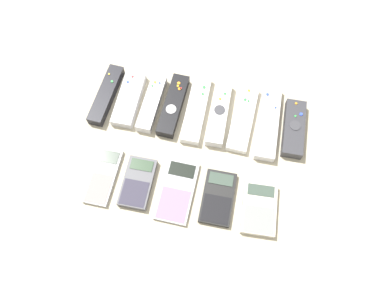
{
  "coord_description": "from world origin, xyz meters",
  "views": [
    {
      "loc": [
        0.08,
        -0.36,
        0.89
      ],
      "look_at": [
        0.0,
        0.03,
        0.01
      ],
      "focal_mm": 35.0,
      "sensor_mm": 36.0,
      "label": 1
    }
  ],
  "objects_px": {
    "remote_7": "(268,122)",
    "calculator_4": "(259,209)",
    "remote_8": "(294,128)",
    "calculator_1": "(138,183)",
    "remote_2": "(152,103)",
    "remote_3": "(173,105)",
    "calculator_2": "(177,191)",
    "calculator_0": "(104,176)",
    "remote_1": "(129,99)",
    "remote_5": "(219,113)",
    "remote_0": "(106,95)",
    "remote_6": "(243,118)",
    "remote_4": "(196,109)",
    "calculator_3": "(218,198)"
  },
  "relations": [
    {
      "from": "remote_2",
      "to": "remote_4",
      "type": "xyz_separation_m",
      "value": [
        0.12,
        0.01,
        -0.0
      ]
    },
    {
      "from": "remote_1",
      "to": "remote_0",
      "type": "bearing_deg",
      "value": -179.96
    },
    {
      "from": "remote_0",
      "to": "remote_4",
      "type": "xyz_separation_m",
      "value": [
        0.25,
        0.01,
        -0.0
      ]
    },
    {
      "from": "calculator_4",
      "to": "remote_3",
      "type": "bearing_deg",
      "value": 135.27
    },
    {
      "from": "remote_7",
      "to": "remote_3",
      "type": "bearing_deg",
      "value": 179.22
    },
    {
      "from": "remote_3",
      "to": "remote_6",
      "type": "bearing_deg",
      "value": 2.44
    },
    {
      "from": "remote_5",
      "to": "calculator_4",
      "type": "relative_size",
      "value": 1.45
    },
    {
      "from": "remote_2",
      "to": "calculator_0",
      "type": "xyz_separation_m",
      "value": [
        -0.07,
        -0.22,
        -0.01
      ]
    },
    {
      "from": "calculator_2",
      "to": "calculator_4",
      "type": "relative_size",
      "value": 1.24
    },
    {
      "from": "remote_0",
      "to": "remote_2",
      "type": "relative_size",
      "value": 1.07
    },
    {
      "from": "remote_0",
      "to": "remote_3",
      "type": "height_order",
      "value": "same"
    },
    {
      "from": "remote_4",
      "to": "remote_5",
      "type": "relative_size",
      "value": 1.07
    },
    {
      "from": "remote_1",
      "to": "calculator_2",
      "type": "relative_size",
      "value": 1.02
    },
    {
      "from": "remote_7",
      "to": "calculator_0",
      "type": "relative_size",
      "value": 1.43
    },
    {
      "from": "remote_1",
      "to": "remote_2",
      "type": "relative_size",
      "value": 0.96
    },
    {
      "from": "remote_0",
      "to": "remote_2",
      "type": "distance_m",
      "value": 0.13
    },
    {
      "from": "remote_8",
      "to": "calculator_0",
      "type": "height_order",
      "value": "remote_8"
    },
    {
      "from": "remote_3",
      "to": "remote_6",
      "type": "xyz_separation_m",
      "value": [
        0.19,
        -0.0,
        -0.0
      ]
    },
    {
      "from": "remote_7",
      "to": "remote_8",
      "type": "bearing_deg",
      "value": -5.88
    },
    {
      "from": "remote_3",
      "to": "remote_1",
      "type": "bearing_deg",
      "value": -176.01
    },
    {
      "from": "remote_8",
      "to": "calculator_1",
      "type": "bearing_deg",
      "value": -149.32
    },
    {
      "from": "remote_1",
      "to": "remote_5",
      "type": "height_order",
      "value": "remote_5"
    },
    {
      "from": "remote_0",
      "to": "calculator_3",
      "type": "relative_size",
      "value": 1.37
    },
    {
      "from": "remote_0",
      "to": "calculator_3",
      "type": "xyz_separation_m",
      "value": [
        0.35,
        -0.23,
        -0.01
      ]
    },
    {
      "from": "remote_2",
      "to": "calculator_1",
      "type": "distance_m",
      "value": 0.23
    },
    {
      "from": "remote_3",
      "to": "calculator_4",
      "type": "xyz_separation_m",
      "value": [
        0.26,
        -0.24,
        -0.0
      ]
    },
    {
      "from": "remote_8",
      "to": "calculator_4",
      "type": "xyz_separation_m",
      "value": [
        -0.06,
        -0.23,
        -0.0
      ]
    },
    {
      "from": "remote_2",
      "to": "remote_8",
      "type": "height_order",
      "value": "remote_8"
    },
    {
      "from": "calculator_1",
      "to": "remote_0",
      "type": "bearing_deg",
      "value": 123.17
    },
    {
      "from": "remote_0",
      "to": "calculator_4",
      "type": "xyz_separation_m",
      "value": [
        0.45,
        -0.23,
        -0.0
      ]
    },
    {
      "from": "remote_5",
      "to": "calculator_0",
      "type": "xyz_separation_m",
      "value": [
        -0.25,
        -0.23,
        -0.01
      ]
    },
    {
      "from": "calculator_1",
      "to": "calculator_3",
      "type": "distance_m",
      "value": 0.2
    },
    {
      "from": "remote_1",
      "to": "calculator_3",
      "type": "bearing_deg",
      "value": -38.29
    },
    {
      "from": "remote_0",
      "to": "calculator_4",
      "type": "height_order",
      "value": "remote_0"
    },
    {
      "from": "remote_0",
      "to": "calculator_2",
      "type": "xyz_separation_m",
      "value": [
        0.25,
        -0.23,
        -0.01
      ]
    },
    {
      "from": "remote_7",
      "to": "calculator_0",
      "type": "bearing_deg",
      "value": -150.08
    },
    {
      "from": "remote_3",
      "to": "calculator_2",
      "type": "bearing_deg",
      "value": -72.91
    },
    {
      "from": "calculator_2",
      "to": "calculator_3",
      "type": "relative_size",
      "value": 1.2
    },
    {
      "from": "remote_7",
      "to": "calculator_0",
      "type": "height_order",
      "value": "remote_7"
    },
    {
      "from": "calculator_2",
      "to": "remote_7",
      "type": "bearing_deg",
      "value": 50.65
    },
    {
      "from": "remote_3",
      "to": "remote_6",
      "type": "relative_size",
      "value": 0.94
    },
    {
      "from": "calculator_0",
      "to": "calculator_4",
      "type": "height_order",
      "value": "calculator_4"
    },
    {
      "from": "remote_8",
      "to": "calculator_4",
      "type": "distance_m",
      "value": 0.24
    },
    {
      "from": "remote_3",
      "to": "remote_2",
      "type": "bearing_deg",
      "value": -172.78
    },
    {
      "from": "remote_7",
      "to": "calculator_4",
      "type": "relative_size",
      "value": 1.65
    },
    {
      "from": "calculator_1",
      "to": "calculator_2",
      "type": "distance_m",
      "value": 0.1
    },
    {
      "from": "calculator_3",
      "to": "remote_8",
      "type": "bearing_deg",
      "value": 53.27
    },
    {
      "from": "calculator_1",
      "to": "calculator_2",
      "type": "xyz_separation_m",
      "value": [
        0.1,
        -0.0,
        -0.0
      ]
    },
    {
      "from": "remote_4",
      "to": "calculator_4",
      "type": "bearing_deg",
      "value": -49.99
    },
    {
      "from": "remote_6",
      "to": "calculator_0",
      "type": "relative_size",
      "value": 1.32
    }
  ]
}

